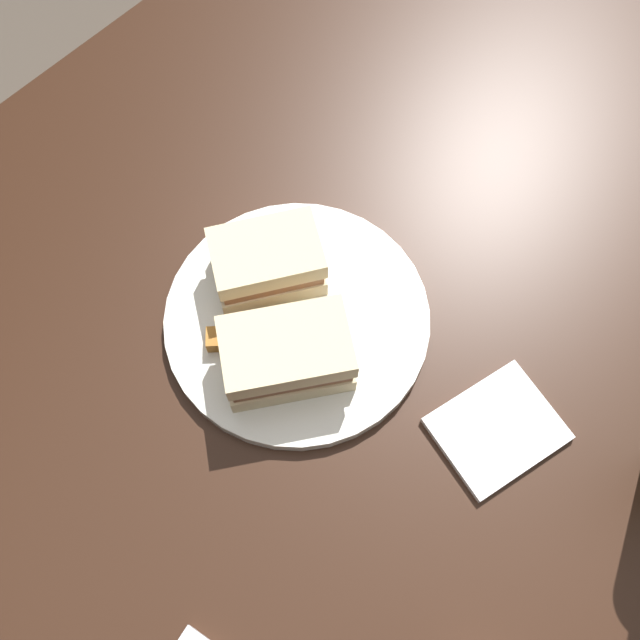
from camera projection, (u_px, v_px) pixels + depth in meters
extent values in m
plane|color=#4C4238|center=(332.00, 486.00, 1.37)|extent=(6.00, 6.00, 0.00)
cube|color=black|center=(336.00, 437.00, 1.04)|extent=(1.21, 0.98, 0.73)
cylinder|color=silver|center=(297.00, 319.00, 0.71)|extent=(0.26, 0.26, 0.01)
cube|color=beige|center=(266.00, 273.00, 0.71)|extent=(0.12, 0.11, 0.02)
cube|color=#8C5B3D|center=(265.00, 265.00, 0.69)|extent=(0.12, 0.11, 0.01)
cube|color=beige|center=(263.00, 256.00, 0.68)|extent=(0.12, 0.11, 0.02)
cube|color=beige|center=(288.00, 361.00, 0.67)|extent=(0.14, 0.13, 0.02)
cube|color=#8C5B3D|center=(287.00, 354.00, 0.66)|extent=(0.13, 0.12, 0.01)
cube|color=beige|center=(286.00, 347.00, 0.64)|extent=(0.14, 0.13, 0.02)
cube|color=gold|center=(246.00, 289.00, 0.70)|extent=(0.04, 0.04, 0.02)
cube|color=#AD702D|center=(230.00, 339.00, 0.68)|extent=(0.05, 0.05, 0.02)
cube|color=#AD702D|center=(264.00, 338.00, 0.68)|extent=(0.05, 0.04, 0.02)
cube|color=white|center=(497.00, 429.00, 0.67)|extent=(0.13, 0.12, 0.01)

